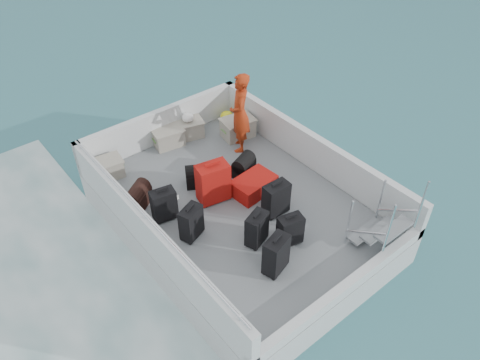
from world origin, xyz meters
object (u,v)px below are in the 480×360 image
object	(u,v)px
suitcase_3	(276,255)
suitcase_1	(191,223)
crate_0	(107,169)
crate_1	(168,138)
suitcase_5	(213,183)
crate_2	(189,129)
suitcase_8	(253,185)
crate_3	(238,128)
suitcase_6	(290,231)
suitcase_4	(257,229)
passenger	(240,113)
suitcase_2	(164,205)
suitcase_7	(276,199)

from	to	relation	value
suitcase_3	suitcase_1	bearing A→B (deg)	96.81
crate_0	crate_1	size ratio (longest dim) A/B	0.98
suitcase_5	crate_2	xyz separation A→B (m)	(0.76, 1.87, -0.20)
suitcase_5	suitcase_8	size ratio (longest dim) A/B	0.98
suitcase_8	crate_3	distance (m)	1.76
suitcase_6	suitcase_8	size ratio (longest dim) A/B	0.71
suitcase_5	crate_1	size ratio (longest dim) A/B	1.31
suitcase_6	crate_3	size ratio (longest dim) A/B	0.86
crate_1	crate_2	world-z (taller)	crate_1
suitcase_4	crate_1	size ratio (longest dim) A/B	1.00
suitcase_5	suitcase_6	distance (m)	1.60
passenger	crate_2	bearing A→B (deg)	-113.50
suitcase_2	suitcase_7	xyz separation A→B (m)	(1.51, -1.06, 0.02)
suitcase_1	crate_3	size ratio (longest dim) A/B	0.94
suitcase_1	suitcase_5	xyz separation A→B (m)	(0.79, 0.48, 0.08)
crate_3	suitcase_3	bearing A→B (deg)	-119.79
suitcase_5	crate_2	world-z (taller)	suitcase_5
suitcase_5	suitcase_4	bearing A→B (deg)	-82.34
suitcase_7	crate_2	bearing A→B (deg)	89.08
suitcase_4	suitcase_5	bearing A→B (deg)	67.01
crate_2	suitcase_5	bearing A→B (deg)	-112.03
suitcase_1	passenger	bearing A→B (deg)	12.42
suitcase_6	suitcase_3	bearing A→B (deg)	-140.35
crate_2	suitcase_7	bearing A→B (deg)	-93.10
suitcase_2	crate_1	xyz separation A→B (m)	(1.17, 1.73, -0.12)
crate_0	suitcase_8	bearing A→B (deg)	-48.13
suitcase_3	crate_1	bearing A→B (deg)	66.26
suitcase_5	crate_1	bearing A→B (deg)	93.07
crate_0	passenger	size ratio (longest dim) A/B	0.34
suitcase_2	suitcase_1	bearing A→B (deg)	-67.88
suitcase_1	suitcase_3	world-z (taller)	suitcase_3
passenger	suitcase_2	bearing A→B (deg)	-34.53
crate_1	passenger	distance (m)	1.56
suitcase_1	crate_1	size ratio (longest dim) A/B	1.03
suitcase_5	crate_3	size ratio (longest dim) A/B	1.19
suitcase_7	suitcase_8	world-z (taller)	suitcase_7
suitcase_7	suitcase_8	xyz separation A→B (m)	(0.06, 0.64, -0.16)
crate_0	suitcase_6	bearing A→B (deg)	-66.08
suitcase_7	suitcase_3	bearing A→B (deg)	-130.24
suitcase_4	suitcase_6	bearing A→B (deg)	-60.23
crate_2	crate_3	distance (m)	1.00
suitcase_6	suitcase_1	bearing A→B (deg)	149.26
suitcase_7	passenger	bearing A→B (deg)	70.89
crate_0	suitcase_1	bearing A→B (deg)	-80.80
suitcase_2	suitcase_6	bearing A→B (deg)	-42.88
suitcase_5	passenger	world-z (taller)	passenger
suitcase_3	crate_1	distance (m)	3.73
crate_0	passenger	bearing A→B (deg)	-18.63
suitcase_4	suitcase_6	distance (m)	0.52
suitcase_5	suitcase_8	bearing A→B (deg)	-12.38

